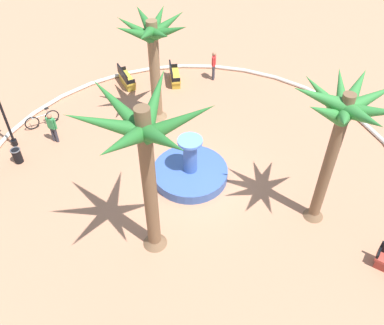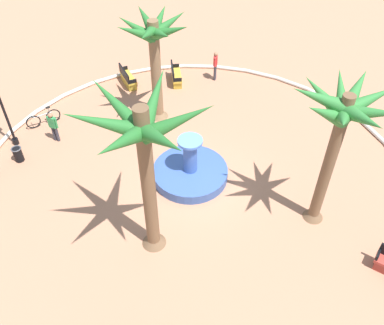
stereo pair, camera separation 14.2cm
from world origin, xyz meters
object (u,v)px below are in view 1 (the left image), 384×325
at_px(bicycle_red_frame, 42,119).
at_px(trash_bin, 17,155).
at_px(palm_tree_by_curb, 341,121).
at_px(lamppost, 0,105).
at_px(bench_east, 126,79).
at_px(person_pedestrian_stroll, 214,64).
at_px(palm_tree_near_fountain, 153,45).
at_px(bench_north, 174,77).
at_px(person_cyclist_photo, 52,126).
at_px(palm_tree_mid_plaza, 144,148).
at_px(fountain, 190,172).

bearing_deg(bicycle_red_frame, trash_bin, 9.37).
xyz_separation_m(palm_tree_by_curb, lamppost, (0.19, -13.90, -2.47)).
relative_size(palm_tree_by_curb, bicycle_red_frame, 4.39).
xyz_separation_m(bench_east, person_pedestrian_stroll, (-2.16, 4.43, 0.61)).
relative_size(lamppost, bicycle_red_frame, 2.84).
bearing_deg(palm_tree_near_fountain, bench_north, -174.41).
height_order(bench_east, person_cyclist_photo, person_cyclist_photo).
bearing_deg(palm_tree_mid_plaza, bicycle_red_frame, -121.26).
bearing_deg(trash_bin, palm_tree_mid_plaza, 73.77).
distance_m(bicycle_red_frame, person_pedestrian_stroll, 9.66).
xyz_separation_m(palm_tree_mid_plaza, trash_bin, (-2.19, -7.53, -4.42)).
xyz_separation_m(fountain, palm_tree_mid_plaza, (3.78, -0.14, 4.50)).
relative_size(palm_tree_mid_plaza, bicycle_red_frame, 4.71).
relative_size(palm_tree_near_fountain, bench_north, 3.26).
xyz_separation_m(lamppost, trash_bin, (0.92, 0.89, -1.91)).
relative_size(palm_tree_mid_plaza, person_cyclist_photo, 4.07).
height_order(palm_tree_mid_plaza, bench_east, palm_tree_mid_plaza).
relative_size(palm_tree_by_curb, lamppost, 1.55).
height_order(bench_east, trash_bin, bench_east).
bearing_deg(bench_east, palm_tree_near_fountain, 52.02).
height_order(bench_north, bicycle_red_frame, bench_north).
bearing_deg(person_pedestrian_stroll, palm_tree_by_curb, 38.47).
bearing_deg(bicycle_red_frame, palm_tree_mid_plaza, 58.74).
bearing_deg(bicycle_red_frame, fountain, 82.59).
bearing_deg(bench_north, bench_east, -65.43).
xyz_separation_m(palm_tree_mid_plaza, lamppost, (-3.11, -8.42, -2.51)).
distance_m(bench_north, lamppost, 9.40).
distance_m(palm_tree_near_fountain, person_pedestrian_stroll, 5.54).
bearing_deg(person_cyclist_photo, palm_tree_by_curb, 86.80).
bearing_deg(fountain, palm_tree_mid_plaza, -2.12).
bearing_deg(person_cyclist_photo, bench_north, 152.04).
bearing_deg(person_pedestrian_stroll, bench_north, -62.39).
height_order(bench_north, trash_bin, bench_north).
relative_size(palm_tree_near_fountain, lamppost, 1.38).
xyz_separation_m(fountain, bicycle_red_frame, (-1.05, -8.11, 0.08)).
distance_m(palm_tree_by_curb, bench_north, 12.19).
bearing_deg(lamppost, person_pedestrian_stroll, 139.92).
relative_size(lamppost, person_cyclist_photo, 2.46).
bearing_deg(bicycle_red_frame, bench_north, 140.56).
distance_m(palm_tree_near_fountain, bench_north, 4.93).
distance_m(bench_east, person_cyclist_photo, 5.69).
relative_size(bicycle_red_frame, person_cyclist_photo, 0.86).
bearing_deg(bicycle_red_frame, bench_east, 153.53).
xyz_separation_m(trash_bin, person_cyclist_photo, (-1.79, 0.81, 0.50)).
height_order(palm_tree_by_curb, person_cyclist_photo, palm_tree_by_curb).
bearing_deg(fountain, bench_north, -154.30).
height_order(bench_east, bench_north, same).
relative_size(palm_tree_near_fountain, person_pedestrian_stroll, 3.18).
relative_size(bench_north, trash_bin, 2.27).
bearing_deg(bench_east, person_cyclist_photo, -11.16).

